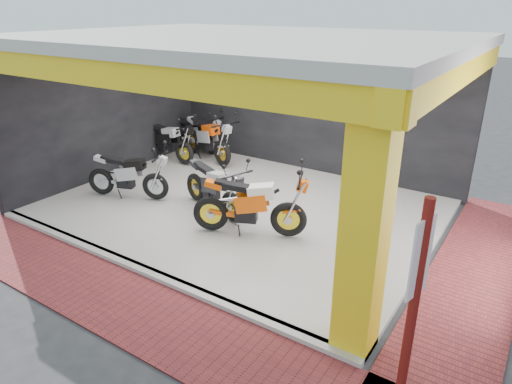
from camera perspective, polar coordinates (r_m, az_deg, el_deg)
ground at (r=8.75m, az=-9.39°, el=-6.79°), size 80.00×80.00×0.00m
showroom_floor at (r=10.11m, az=-1.79°, el=-1.99°), size 8.00×6.00×0.10m
showroom_ceiling at (r=9.23m, az=-2.07°, el=18.51°), size 8.40×6.40×0.20m
back_wall at (r=12.13m, az=6.70°, el=10.50°), size 8.20×0.20×3.50m
left_wall at (r=12.30m, az=-17.96°, el=9.74°), size 0.20×6.20×3.50m
corner_column at (r=5.59m, az=13.48°, el=-4.57°), size 0.50×0.50×3.50m
header_beam_front at (r=7.04m, az=-16.74°, el=13.94°), size 8.40×0.30×0.40m
header_beam_right at (r=7.68m, az=23.89°, el=13.64°), size 0.30×6.40×0.40m
floor_kerb at (r=8.13m, az=-14.29°, el=-9.31°), size 8.00×0.20×0.10m
paver_front at (r=7.74m, az=-18.54°, el=-11.89°), size 9.00×1.40×0.03m
paver_right at (r=8.63m, az=25.69°, el=-9.29°), size 1.40×7.00×0.03m
signpost at (r=4.95m, az=19.06°, el=-13.40°), size 0.11×0.36×2.62m
moto_hero at (r=8.48m, az=4.14°, el=-1.38°), size 2.48×1.73×1.42m
moto_row_a at (r=9.12m, az=-3.08°, el=-0.07°), size 2.25×1.38×1.29m
moto_row_b at (r=10.39m, az=-12.59°, el=2.25°), size 2.23×1.45×1.28m
moto_row_c at (r=12.38m, az=-4.29°, el=6.42°), size 2.53×1.56×1.45m
moto_row_d at (r=13.44m, az=-5.62°, el=7.28°), size 2.13×0.90×1.28m
moto_row_e at (r=12.64m, az=-9.04°, el=6.26°), size 2.23×0.93×1.33m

